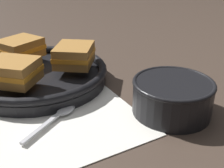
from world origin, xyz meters
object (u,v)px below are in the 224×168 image
(sandwich_near_right, at_px, (74,55))
(spoon, at_px, (60,115))
(sandwich_near_left, at_px, (13,71))
(soup_bowl, at_px, (172,95))
(sandwich_far_left, at_px, (20,48))
(skillet, at_px, (39,75))

(sandwich_near_right, bearing_deg, spoon, -125.57)
(spoon, height_order, sandwich_near_left, sandwich_near_left)
(soup_bowl, height_order, sandwich_far_left, sandwich_far_left)
(skillet, xyz_separation_m, sandwich_near_left, (-0.07, -0.05, 0.04))
(sandwich_far_left, bearing_deg, soup_bowl, -61.89)
(soup_bowl, bearing_deg, spoon, 153.73)
(soup_bowl, bearing_deg, sandwich_near_right, 111.92)
(soup_bowl, bearing_deg, sandwich_far_left, 118.11)
(soup_bowl, distance_m, sandwich_near_right, 0.25)
(sandwich_near_right, height_order, sandwich_far_left, same)
(soup_bowl, bearing_deg, skillet, 123.35)
(spoon, bearing_deg, soup_bowl, -57.77)
(sandwich_near_left, distance_m, sandwich_near_right, 0.15)
(sandwich_near_left, bearing_deg, sandwich_near_right, 8.55)
(spoon, bearing_deg, skillet, 52.33)
(skillet, distance_m, sandwich_far_left, 0.10)
(spoon, bearing_deg, sandwich_near_left, 81.53)
(soup_bowl, height_order, sandwich_near_left, sandwich_near_left)
(skillet, height_order, sandwich_near_left, sandwich_near_left)
(sandwich_near_right, bearing_deg, sandwich_far_left, 128.55)
(soup_bowl, height_order, skillet, soup_bowl)
(spoon, xyz_separation_m, skillet, (0.02, 0.17, 0.01))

